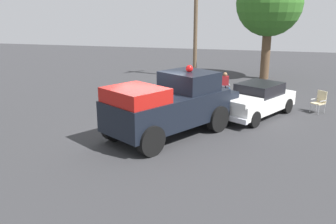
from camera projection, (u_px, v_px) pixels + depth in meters
ground_plane at (146, 136)px, 13.86m from camera, size 60.00×60.00×0.00m
vintage_fire_truck at (172, 104)px, 13.75m from camera, size 4.97×6.20×2.59m
classic_hot_rod at (255, 100)px, 16.21m from camera, size 3.76×4.71×1.46m
lawn_chair_near_truck at (225, 85)px, 20.15m from camera, size 0.60×0.60×1.02m
lawn_chair_by_car at (320, 100)px, 16.80m from camera, size 0.69×0.69×1.02m
spectator_seated at (225, 83)px, 19.99m from camera, size 0.49×0.60×1.29m
oak_tree_distant at (269, 4)px, 23.55m from camera, size 4.29×4.29×7.13m
utility_pole at (196, 26)px, 24.26m from camera, size 1.19×1.38×6.75m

